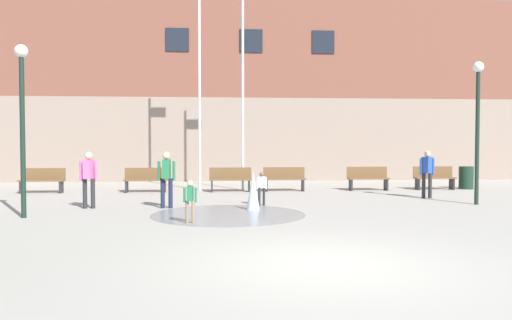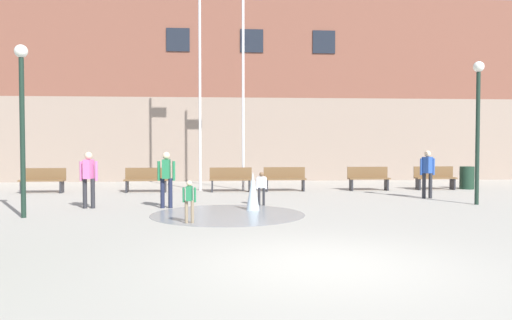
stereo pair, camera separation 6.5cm
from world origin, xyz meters
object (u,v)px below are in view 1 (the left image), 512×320
Objects in this scene: trash_can at (466,178)px; park_bench_under_left_flagpole at (230,179)px; adult_near_bench at (167,175)px; lamp_post_left_lane at (22,106)px; flagpole_left at (200,70)px; lamp_post_right_lane at (478,112)px; park_bench_far_left at (42,180)px; child_in_fountain at (190,198)px; park_bench_center at (284,179)px; teen_by_trashcan at (427,170)px; park_bench_left_of_flagpoles at (146,179)px; flagpole_right at (244,78)px; adult_watching at (89,175)px; child_with_pink_shirt at (262,186)px; park_bench_far_right at (434,177)px; park_bench_under_right_flagpole at (368,178)px.

park_bench_under_left_flagpole is at bearing -177.69° from trash_can.
lamp_post_left_lane is at bearing 117.52° from adult_near_bench.
lamp_post_right_lane is at bearing -31.40° from flagpole_left.
park_bench_far_left is 9.41m from child_in_fountain.
park_bench_center is 1.01× the size of adult_near_bench.
teen_by_trashcan is (13.39, -2.84, 0.45)m from park_bench_far_left.
park_bench_left_of_flagpoles is 4.67m from flagpole_left.
park_bench_far_left is 15.06m from lamp_post_right_lane.
park_bench_left_of_flagpoles is 0.19× the size of flagpole_right.
adult_watching is 1.77× the size of trash_can.
child_with_pink_shirt and child_in_fountain have the same top height.
flagpole_left is at bearing 7.42° from child_in_fountain.
child_with_pink_shirt is (-7.26, -4.46, 0.10)m from park_bench_far_right.
park_bench_center is 0.38× the size of lamp_post_right_lane.
flagpole_left reaches higher than park_bench_left_of_flagpoles.
flagpole_right is (2.47, 5.22, 3.44)m from adult_near_bench.
park_bench_under_left_flagpole and park_bench_center have the same top height.
flagpole_left is 8.18m from lamp_post_left_lane.
lamp_post_left_lane is (-3.33, -1.58, 1.81)m from adult_near_bench.
lamp_post_left_lane is at bearing -134.27° from child_with_pink_shirt.
adult_watching is (-2.17, 0.10, 0.00)m from adult_near_bench.
child_in_fountain reaches higher than park_bench_far_right.
teen_by_trashcan reaches higher than park_bench_left_of_flagpoles.
flagpole_left is (-1.94, 4.84, 4.08)m from child_with_pink_shirt.
adult_watching reaches higher than trash_can.
park_bench_center is at bearing 138.40° from lamp_post_right_lane.
child_in_fountain is at bearing -143.86° from trash_can.
lamp_post_left_lane is at bearing 81.50° from child_in_fountain.
park_bench_far_left is 1.01× the size of teen_by_trashcan.
park_bench_under_left_flagpole is 8.43m from lamp_post_left_lane.
lamp_post_right_lane is at bearing -17.83° from park_bench_far_left.
park_bench_far_right is 14.96m from lamp_post_left_lane.
park_bench_left_of_flagpoles is 6.94m from lamp_post_left_lane.
park_bench_under_left_flagpole is 1.62× the size of child_in_fountain.
park_bench_under_right_flagpole and park_bench_far_right have the same top height.
adult_near_bench is at bearing -144.23° from child_with_pink_shirt.
flagpole_left is 9.79× the size of trash_can.
lamp_post_left_lane is (-4.13, 1.17, 2.16)m from child_in_fountain.
park_bench_under_left_flagpole is 4.38m from flagpole_left.
child_in_fountain is (-3.20, -7.45, 0.10)m from park_bench_center.
park_bench_center is at bearing -179.41° from park_bench_under_right_flagpole.
adult_near_bench is at bearing -112.83° from park_bench_under_left_flagpole.
flagpole_right is (-4.82, 0.49, 3.89)m from park_bench_under_right_flagpole.
child_with_pink_shirt reaches higher than park_bench_under_left_flagpole.
adult_near_bench is at bearing -75.28° from park_bench_left_of_flagpoles.
lamp_post_right_lane is (11.35, 0.01, 1.82)m from adult_watching.
park_bench_far_left is 1.62× the size of child_with_pink_shirt.
park_bench_far_left and park_bench_under_right_flagpole have the same top height.
adult_near_bench is 6.72m from flagpole_right.
park_bench_under_right_flagpole is 5.49m from lamp_post_right_lane.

